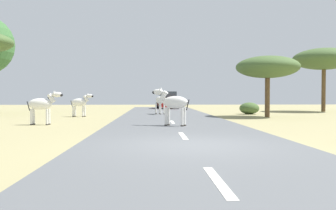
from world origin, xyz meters
TOP-DOWN VIEW (x-y plane):
  - ground_plane at (0.00, 0.00)m, footprint 90.00×90.00m
  - road at (-0.10, 0.00)m, footprint 6.00×64.00m
  - lane_markings at (-0.10, -1.00)m, footprint 0.16×56.00m
  - zebra_0 at (-0.49, 15.61)m, footprint 0.96×1.63m
  - zebra_1 at (-5.70, 13.58)m, footprint 1.57×0.72m
  - zebra_2 at (-6.14, 7.21)m, footprint 1.69×0.50m
  - zebra_3 at (-0.18, 5.90)m, footprint 1.63×1.04m
  - car_0 at (0.47, 27.01)m, footprint 2.23×4.44m
  - tree_0 at (6.19, 12.70)m, footprint 3.96×3.96m
  - tree_3 at (13.51, 20.13)m, footprint 5.16×5.16m
  - bush_3 at (6.04, 16.27)m, footprint 1.44×1.29m

SIDE VIEW (x-z plane):
  - ground_plane at x=0.00m, z-range 0.00..0.00m
  - road at x=-0.10m, z-range 0.00..0.05m
  - lane_markings at x=-0.10m, z-range 0.05..0.06m
  - bush_3 at x=6.04m, z-range 0.00..0.86m
  - car_0 at x=0.47m, z-range -0.02..1.72m
  - zebra_1 at x=-5.70m, z-range 0.15..1.67m
  - zebra_2 at x=-6.14m, z-range 0.15..1.74m
  - zebra_0 at x=-0.49m, z-range 0.21..1.84m
  - zebra_3 at x=-0.18m, z-range 0.21..1.87m
  - tree_0 at x=6.19m, z-range 1.21..5.06m
  - tree_3 at x=13.51m, z-range 1.77..7.15m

